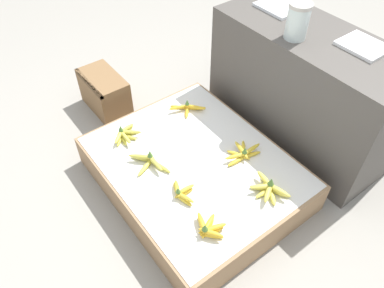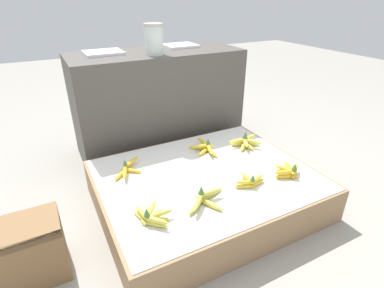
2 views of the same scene
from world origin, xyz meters
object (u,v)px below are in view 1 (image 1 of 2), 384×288
object	(u,v)px
banana_bunch_middle_right	(269,189)
foam_tray_white	(363,46)
banana_bunch_middle_left	(187,108)
banana_bunch_middle_midright	(243,153)
wooden_crate	(105,92)
glass_jar	(298,21)
banana_bunch_front_midleft	(149,161)
banana_bunch_front_midright	(182,193)
banana_bunch_front_left	(125,134)
banana_bunch_front_right	(208,228)

from	to	relation	value
banana_bunch_middle_right	foam_tray_white	xyz separation A→B (m)	(-0.13, 0.72, 0.52)
banana_bunch_middle_left	banana_bunch_middle_midright	size ratio (longest dim) A/B	0.91
banana_bunch_middle_midright	wooden_crate	bearing A→B (deg)	-163.70
glass_jar	foam_tray_white	xyz separation A→B (m)	(0.29, 0.21, -0.09)
banana_bunch_front_midleft	glass_jar	bearing A→B (deg)	82.09
glass_jar	banana_bunch_front_midright	bearing A→B (deg)	-79.72
banana_bunch_front_left	banana_bunch_front_right	xyz separation A→B (m)	(0.81, -0.01, 0.00)
wooden_crate	banana_bunch_middle_right	world-z (taller)	banana_bunch_middle_right
banana_bunch_middle_midright	foam_tray_white	size ratio (longest dim) A/B	1.05
banana_bunch_front_left	glass_jar	xyz separation A→B (m)	(0.40, 0.90, 0.62)
banana_bunch_middle_left	foam_tray_white	size ratio (longest dim) A/B	0.96
wooden_crate	banana_bunch_front_left	bearing A→B (deg)	-13.96
wooden_crate	banana_bunch_front_left	xyz separation A→B (m)	(0.56, -0.14, 0.09)
banana_bunch_front_midright	banana_bunch_middle_right	distance (m)	0.46
banana_bunch_front_left	foam_tray_white	xyz separation A→B (m)	(0.68, 1.11, 0.53)
wooden_crate	banana_bunch_front_midright	bearing A→B (deg)	-6.23
wooden_crate	glass_jar	bearing A→B (deg)	38.52
banana_bunch_front_left	banana_bunch_front_midleft	distance (m)	0.27
banana_bunch_front_left	banana_bunch_middle_right	distance (m)	0.90
glass_jar	foam_tray_white	size ratio (longest dim) A/B	0.82
banana_bunch_front_midleft	banana_bunch_front_midright	xyz separation A→B (m)	(0.29, 0.02, -0.00)
banana_bunch_front_left	glass_jar	bearing A→B (deg)	66.12
banana_bunch_front_midright	banana_bunch_middle_left	bearing A→B (deg)	141.02
banana_bunch_middle_left	banana_bunch_front_midright	bearing A→B (deg)	-38.98
banana_bunch_front_midleft	banana_bunch_middle_midright	world-z (taller)	banana_bunch_front_midleft
wooden_crate	banana_bunch_front_right	bearing A→B (deg)	-6.03
wooden_crate	banana_bunch_front_right	xyz separation A→B (m)	(1.36, -0.14, 0.10)
banana_bunch_front_left	banana_bunch_middle_midright	size ratio (longest dim) A/B	0.78
banana_bunch_middle_midright	banana_bunch_middle_right	xyz separation A→B (m)	(0.27, -0.06, 0.00)
wooden_crate	glass_jar	world-z (taller)	glass_jar
banana_bunch_middle_midright	banana_bunch_middle_left	bearing A→B (deg)	-178.57
banana_bunch_front_right	banana_bunch_middle_left	world-z (taller)	banana_bunch_front_right
banana_bunch_front_left	banana_bunch_middle_right	xyz separation A→B (m)	(0.81, 0.40, 0.00)
wooden_crate	banana_bunch_middle_right	size ratio (longest dim) A/B	1.75
banana_bunch_front_right	banana_bunch_middle_midright	size ratio (longest dim) A/B	0.76
banana_bunch_front_midright	banana_bunch_middle_midright	distance (m)	0.44
wooden_crate	banana_bunch_front_right	world-z (taller)	banana_bunch_front_right
wooden_crate	glass_jar	size ratio (longest dim) A/B	2.03
banana_bunch_front_left	banana_bunch_front_midleft	size ratio (longest dim) A/B	0.75
banana_bunch_front_left	glass_jar	distance (m)	1.16
banana_bunch_front_right	wooden_crate	bearing A→B (deg)	173.97
banana_bunch_front_left	wooden_crate	bearing A→B (deg)	166.04
banana_bunch_front_left	banana_bunch_middle_midright	world-z (taller)	banana_bunch_middle_midright
banana_bunch_front_midleft	banana_bunch_front_right	world-z (taller)	same
wooden_crate	banana_bunch_front_right	size ratio (longest dim) A/B	2.09
wooden_crate	banana_bunch_front_left	distance (m)	0.58
banana_bunch_front_midright	banana_bunch_middle_left	size ratio (longest dim) A/B	0.84
banana_bunch_middle_left	banana_bunch_middle_midright	distance (m)	0.52
banana_bunch_middle_midright	banana_bunch_middle_right	distance (m)	0.28
banana_bunch_front_left	banana_bunch_middle_left	bearing A→B (deg)	86.62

